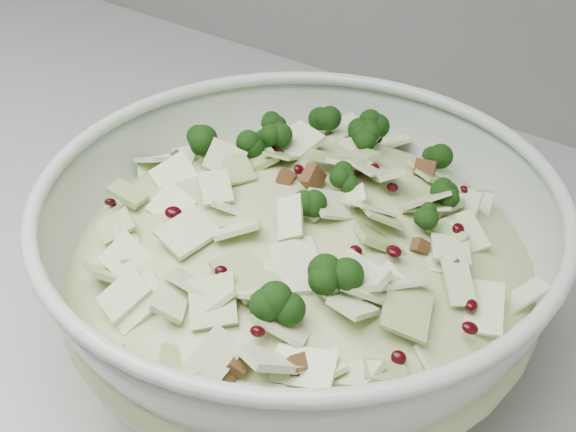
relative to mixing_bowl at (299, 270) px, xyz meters
The scene contains 2 objects.
mixing_bowl is the anchor object (origin of this frame).
salad 0.02m from the mixing_bowl, behind, with size 0.39×0.39×0.13m.
Camera 1 is at (-0.22, 1.28, 1.30)m, focal length 50.00 mm.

